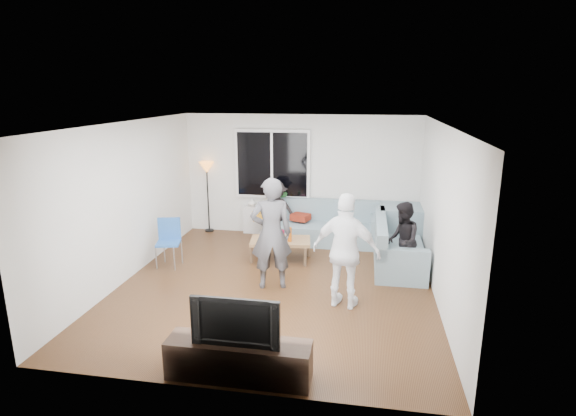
% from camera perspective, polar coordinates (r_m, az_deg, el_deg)
% --- Properties ---
extents(floor, '(5.00, 5.50, 0.04)m').
position_cam_1_polar(floor, '(7.59, -1.53, -9.68)').
color(floor, '#56351C').
rests_on(floor, ground).
extents(ceiling, '(5.00, 5.50, 0.04)m').
position_cam_1_polar(ceiling, '(6.94, -1.68, 10.61)').
color(ceiling, white).
rests_on(ceiling, ground).
extents(wall_back, '(5.00, 0.04, 2.60)m').
position_cam_1_polar(wall_back, '(9.82, 1.58, 4.02)').
color(wall_back, silver).
rests_on(wall_back, ground).
extents(wall_front, '(5.00, 0.04, 2.60)m').
position_cam_1_polar(wall_front, '(4.61, -8.45, -8.57)').
color(wall_front, silver).
rests_on(wall_front, ground).
extents(wall_left, '(0.04, 5.50, 2.60)m').
position_cam_1_polar(wall_left, '(8.03, -19.54, 0.77)').
color(wall_left, silver).
rests_on(wall_left, ground).
extents(wall_right, '(0.04, 5.50, 2.60)m').
position_cam_1_polar(wall_right, '(7.11, 18.72, -0.86)').
color(wall_right, silver).
rests_on(wall_right, ground).
extents(window_frame, '(1.62, 0.06, 1.47)m').
position_cam_1_polar(window_frame, '(9.80, -1.97, 5.48)').
color(window_frame, white).
rests_on(window_frame, wall_back).
extents(window_glass, '(1.50, 0.02, 1.35)m').
position_cam_1_polar(window_glass, '(9.76, -2.02, 5.44)').
color(window_glass, black).
rests_on(window_glass, window_frame).
extents(window_mullion, '(0.05, 0.03, 1.35)m').
position_cam_1_polar(window_mullion, '(9.75, -2.03, 5.43)').
color(window_mullion, white).
rests_on(window_mullion, window_frame).
extents(radiator, '(1.30, 0.12, 0.62)m').
position_cam_1_polar(radiator, '(10.04, -1.96, -1.57)').
color(radiator, silver).
rests_on(radiator, floor).
extents(potted_plant, '(0.21, 0.18, 0.36)m').
position_cam_1_polar(potted_plant, '(9.84, -0.65, 1.07)').
color(potted_plant, '#29682E').
rests_on(potted_plant, radiator).
extents(vase, '(0.18, 0.18, 0.17)m').
position_cam_1_polar(vase, '(10.00, -4.51, 0.69)').
color(vase, white).
rests_on(vase, radiator).
extents(sofa_back_section, '(2.30, 0.85, 0.85)m').
position_cam_1_polar(sofa_back_section, '(9.48, 4.39, -1.85)').
color(sofa_back_section, gray).
rests_on(sofa_back_section, floor).
extents(sofa_right_section, '(2.00, 0.85, 0.85)m').
position_cam_1_polar(sofa_right_section, '(8.50, 13.67, -4.19)').
color(sofa_right_section, gray).
rests_on(sofa_right_section, floor).
extents(sofa_corner, '(0.85, 0.85, 0.85)m').
position_cam_1_polar(sofa_corner, '(9.47, 13.85, -2.26)').
color(sofa_corner, gray).
rests_on(sofa_corner, floor).
extents(cushion_yellow, '(0.46, 0.42, 0.14)m').
position_cam_1_polar(cushion_yellow, '(9.64, -3.32, -1.03)').
color(cushion_yellow, orange).
rests_on(cushion_yellow, sofa_back_section).
extents(cushion_red, '(0.44, 0.41, 0.13)m').
position_cam_1_polar(cushion_red, '(9.57, 1.56, -1.13)').
color(cushion_red, maroon).
rests_on(cushion_red, sofa_back_section).
extents(coffee_table, '(1.17, 0.74, 0.40)m').
position_cam_1_polar(coffee_table, '(8.56, -0.95, -5.22)').
color(coffee_table, '#9C734B').
rests_on(coffee_table, floor).
extents(pitcher, '(0.17, 0.17, 0.17)m').
position_cam_1_polar(pitcher, '(8.48, -1.01, -3.37)').
color(pitcher, maroon).
rests_on(pitcher, coffee_table).
extents(side_chair, '(0.49, 0.49, 0.86)m').
position_cam_1_polar(side_chair, '(8.46, -14.68, -4.30)').
color(side_chair, '#285DAF').
rests_on(side_chair, floor).
extents(floor_lamp, '(0.32, 0.32, 1.56)m').
position_cam_1_polar(floor_lamp, '(10.28, -9.95, 1.32)').
color(floor_lamp, orange).
rests_on(floor_lamp, floor).
extents(player_left, '(0.75, 0.59, 1.80)m').
position_cam_1_polar(player_left, '(7.21, -2.10, -3.21)').
color(player_left, '#444348').
rests_on(player_left, floor).
extents(player_right, '(1.07, 0.65, 1.70)m').
position_cam_1_polar(player_right, '(6.63, 7.25, -5.38)').
color(player_right, white).
rests_on(player_right, floor).
extents(spectator_right, '(0.52, 0.66, 1.32)m').
position_cam_1_polar(spectator_right, '(7.83, 14.05, -4.03)').
color(spectator_right, black).
rests_on(spectator_right, floor).
extents(spectator_back, '(0.88, 0.60, 1.26)m').
position_cam_1_polar(spectator_back, '(9.59, -1.43, -0.36)').
color(spectator_back, black).
rests_on(spectator_back, floor).
extents(tv_console, '(1.60, 0.40, 0.44)m').
position_cam_1_polar(tv_console, '(5.32, -6.15, -18.27)').
color(tv_console, '#302318').
rests_on(tv_console, floor).
extents(television, '(0.97, 0.13, 0.56)m').
position_cam_1_polar(television, '(5.07, -6.31, -13.53)').
color(television, black).
rests_on(television, tv_console).
extents(bottle_d, '(0.07, 0.07, 0.27)m').
position_cam_1_polar(bottle_d, '(8.35, 0.22, -3.32)').
color(bottle_d, '#C95911').
rests_on(bottle_d, coffee_table).
extents(bottle_b, '(0.08, 0.08, 0.24)m').
position_cam_1_polar(bottle_b, '(8.40, -1.83, -3.29)').
color(bottle_b, '#278718').
rests_on(bottle_b, coffee_table).
extents(bottle_a, '(0.07, 0.07, 0.21)m').
position_cam_1_polar(bottle_a, '(8.56, -2.74, -3.06)').
color(bottle_a, '#F2A70E').
rests_on(bottle_a, coffee_table).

